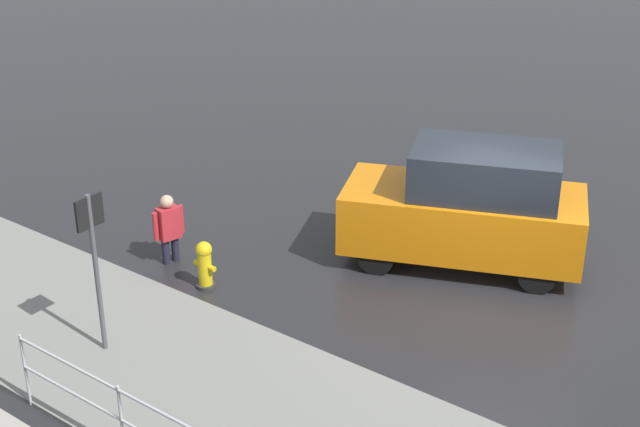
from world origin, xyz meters
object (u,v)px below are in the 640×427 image
sign_post (94,251)px  fire_hydrant (205,265)px  pedestrian (169,225)px  moving_hatchback (468,207)px

sign_post → fire_hydrant: bearing=-87.0°
pedestrian → sign_post: bearing=115.7°
moving_hatchback → pedestrian: (3.98, 2.94, -0.34)m
sign_post → moving_hatchback: bearing=-117.4°
fire_hydrant → sign_post: 2.48m
moving_hatchback → fire_hydrant: 4.39m
pedestrian → sign_post: sign_post is taller
fire_hydrant → pedestrian: size_ratio=0.66×
fire_hydrant → moving_hatchback: bearing=-132.0°
moving_hatchback → fire_hydrant: bearing=48.0°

